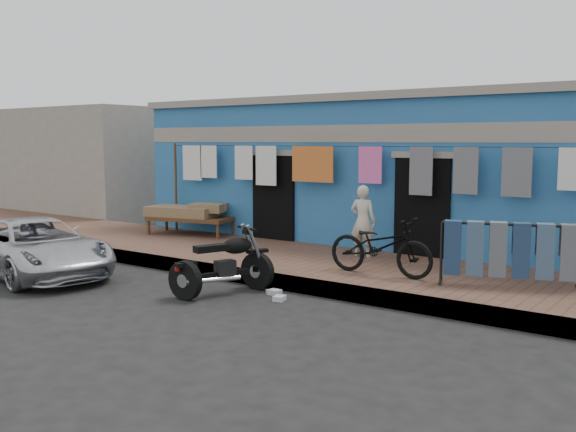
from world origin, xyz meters
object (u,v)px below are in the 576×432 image
object	(u,v)px
car	(36,246)
jeans_rack	(509,253)
bicycle	(381,240)
motorcycle	(222,262)
seated_person	(363,221)
charpoy	(191,219)

from	to	relation	value
car	jeans_rack	xyz separation A→B (m)	(7.46, 3.02, 0.22)
bicycle	motorcycle	distance (m)	2.56
seated_person	bicycle	xyz separation A→B (m)	(1.04, -1.25, -0.10)
car	seated_person	size ratio (longest dim) A/B	2.79
motorcycle	jeans_rack	bearing A→B (deg)	49.85
car	seated_person	distance (m)	5.95
seated_person	jeans_rack	world-z (taller)	seated_person
car	motorcycle	size ratio (longest dim) A/B	2.20
bicycle	motorcycle	size ratio (longest dim) A/B	1.05
bicycle	charpoy	size ratio (longest dim) A/B	0.80
motorcycle	charpoy	bearing A→B (deg)	160.74
charpoy	bicycle	bearing A→B (deg)	-14.28
motorcycle	jeans_rack	world-z (taller)	jeans_rack
charpoy	motorcycle	bearing A→B (deg)	-39.67
seated_person	charpoy	world-z (taller)	seated_person
car	bicycle	xyz separation A→B (m)	(5.54, 2.63, 0.30)
charpoy	jeans_rack	world-z (taller)	jeans_rack
bicycle	motorcycle	bearing A→B (deg)	131.63
seated_person	charpoy	bearing A→B (deg)	-9.23
seated_person	jeans_rack	size ratio (longest dim) A/B	0.65
charpoy	jeans_rack	distance (m)	7.70
jeans_rack	car	bearing A→B (deg)	-157.95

